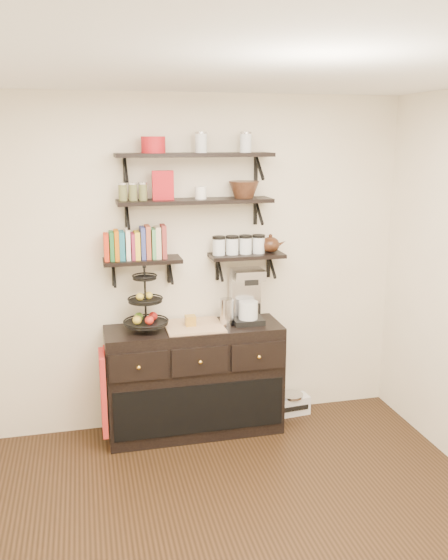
% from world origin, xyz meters
% --- Properties ---
extents(floor, '(3.50, 3.50, 0.00)m').
position_xyz_m(floor, '(0.00, 0.00, 0.00)').
color(floor, black).
rests_on(floor, ground).
extents(ceiling, '(3.50, 3.50, 0.02)m').
position_xyz_m(ceiling, '(0.00, 0.00, 2.70)').
color(ceiling, white).
rests_on(ceiling, back_wall).
extents(back_wall, '(3.50, 0.02, 2.70)m').
position_xyz_m(back_wall, '(0.00, 1.75, 1.35)').
color(back_wall, white).
rests_on(back_wall, ground).
extents(shelf_top, '(1.20, 0.27, 0.23)m').
position_xyz_m(shelf_top, '(0.00, 1.62, 2.23)').
color(shelf_top, black).
rests_on(shelf_top, back_wall).
extents(shelf_mid, '(1.20, 0.27, 0.23)m').
position_xyz_m(shelf_mid, '(0.00, 1.62, 1.88)').
color(shelf_mid, black).
rests_on(shelf_mid, back_wall).
extents(shelf_low_left, '(0.60, 0.25, 0.23)m').
position_xyz_m(shelf_low_left, '(-0.42, 1.63, 1.43)').
color(shelf_low_left, black).
rests_on(shelf_low_left, back_wall).
extents(shelf_low_right, '(0.60, 0.25, 0.23)m').
position_xyz_m(shelf_low_right, '(0.42, 1.63, 1.43)').
color(shelf_low_right, black).
rests_on(shelf_low_right, back_wall).
extents(cookbooks, '(0.43, 0.15, 0.26)m').
position_xyz_m(cookbooks, '(-0.47, 1.63, 1.57)').
color(cookbooks, red).
rests_on(cookbooks, shelf_low_left).
extents(glass_canisters, '(0.43, 0.10, 0.13)m').
position_xyz_m(glass_canisters, '(0.36, 1.63, 1.51)').
color(glass_canisters, silver).
rests_on(glass_canisters, shelf_low_right).
extents(sideboard, '(1.40, 0.50, 0.92)m').
position_xyz_m(sideboard, '(-0.04, 1.51, 0.45)').
color(sideboard, black).
rests_on(sideboard, floor).
extents(fruit_stand, '(0.34, 0.34, 0.50)m').
position_xyz_m(fruit_stand, '(-0.42, 1.52, 1.07)').
color(fruit_stand, black).
rests_on(fruit_stand, sideboard).
extents(candle, '(0.08, 0.08, 0.08)m').
position_xyz_m(candle, '(-0.07, 1.51, 0.96)').
color(candle, '#A77826').
rests_on(candle, sideboard).
extents(coffee_maker, '(0.24, 0.23, 0.45)m').
position_xyz_m(coffee_maker, '(0.40, 1.55, 1.11)').
color(coffee_maker, black).
rests_on(coffee_maker, sideboard).
extents(thermal_carafe, '(0.11, 0.11, 0.22)m').
position_xyz_m(thermal_carafe, '(0.22, 1.49, 1.01)').
color(thermal_carafe, silver).
rests_on(thermal_carafe, sideboard).
extents(apron, '(0.04, 0.28, 0.64)m').
position_xyz_m(apron, '(-0.77, 1.41, 0.46)').
color(apron, maroon).
rests_on(apron, sideboard).
extents(radio, '(0.32, 0.22, 0.18)m').
position_xyz_m(radio, '(0.84, 1.62, 0.09)').
color(radio, silver).
rests_on(radio, floor).
extents(recipe_box, '(0.16, 0.07, 0.22)m').
position_xyz_m(recipe_box, '(-0.25, 1.61, 2.01)').
color(recipe_box, '#AC131A').
rests_on(recipe_box, shelf_mid).
extents(walnut_bowl, '(0.24, 0.24, 0.13)m').
position_xyz_m(walnut_bowl, '(0.39, 1.61, 1.96)').
color(walnut_bowl, black).
rests_on(walnut_bowl, shelf_mid).
extents(ramekins, '(0.09, 0.09, 0.10)m').
position_xyz_m(ramekins, '(0.04, 1.61, 1.95)').
color(ramekins, white).
rests_on(ramekins, shelf_mid).
extents(teapot, '(0.23, 0.18, 0.15)m').
position_xyz_m(teapot, '(0.62, 1.63, 1.53)').
color(teapot, '#341C0F').
rests_on(teapot, shelf_low_right).
extents(red_pot, '(0.18, 0.18, 0.12)m').
position_xyz_m(red_pot, '(-0.31, 1.61, 2.31)').
color(red_pot, '#AC131A').
rests_on(red_pot, shelf_top).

